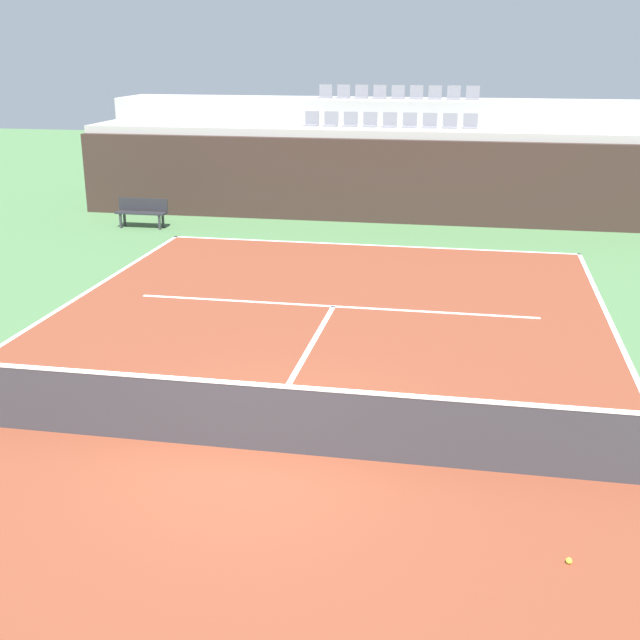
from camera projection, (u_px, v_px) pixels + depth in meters
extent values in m
plane|color=#477042|center=(251.00, 450.00, 10.88)|extent=(80.00, 80.00, 0.00)
cube|color=brown|center=(251.00, 450.00, 10.87)|extent=(11.00, 24.00, 0.01)
cube|color=white|center=(369.00, 245.00, 22.00)|extent=(11.00, 0.10, 0.00)
cube|color=white|center=(333.00, 306.00, 16.83)|extent=(8.26, 0.10, 0.00)
cube|color=white|center=(301.00, 362.00, 13.85)|extent=(0.10, 6.40, 0.00)
cube|color=#33231E|center=(383.00, 182.00, 24.49)|extent=(19.05, 0.30, 2.47)
cube|color=#9E9E99|center=(388.00, 171.00, 25.71)|extent=(19.05, 2.40, 2.70)
cube|color=#9E9E99|center=(396.00, 151.00, 27.84)|extent=(19.05, 2.40, 3.40)
cube|color=slate|center=(311.00, 125.00, 25.71)|extent=(0.44, 0.44, 0.04)
cube|color=slate|center=(312.00, 118.00, 25.83)|extent=(0.44, 0.04, 0.40)
cube|color=slate|center=(330.00, 126.00, 25.60)|extent=(0.44, 0.44, 0.04)
cube|color=slate|center=(331.00, 118.00, 25.72)|extent=(0.44, 0.04, 0.40)
cube|color=slate|center=(350.00, 126.00, 25.49)|extent=(0.44, 0.44, 0.04)
cube|color=slate|center=(351.00, 118.00, 25.61)|extent=(0.44, 0.04, 0.40)
cube|color=slate|center=(369.00, 126.00, 25.39)|extent=(0.44, 0.44, 0.04)
cube|color=slate|center=(370.00, 119.00, 25.50)|extent=(0.44, 0.04, 0.40)
cube|color=slate|center=(389.00, 127.00, 25.28)|extent=(0.44, 0.44, 0.04)
cube|color=slate|center=(390.00, 119.00, 25.39)|extent=(0.44, 0.04, 0.40)
cube|color=slate|center=(409.00, 127.00, 25.17)|extent=(0.44, 0.44, 0.04)
cube|color=slate|center=(410.00, 119.00, 25.28)|extent=(0.44, 0.04, 0.40)
cube|color=slate|center=(429.00, 127.00, 25.06)|extent=(0.44, 0.44, 0.04)
cube|color=slate|center=(430.00, 119.00, 25.18)|extent=(0.44, 0.04, 0.40)
cube|color=slate|center=(450.00, 128.00, 24.95)|extent=(0.44, 0.44, 0.04)
cube|color=slate|center=(450.00, 120.00, 25.07)|extent=(0.44, 0.04, 0.40)
cube|color=slate|center=(470.00, 128.00, 24.84)|extent=(0.44, 0.44, 0.04)
cube|color=slate|center=(471.00, 120.00, 24.96)|extent=(0.44, 0.04, 0.40)
cube|color=slate|center=(325.00, 98.00, 27.72)|extent=(0.44, 0.44, 0.04)
cube|color=slate|center=(326.00, 91.00, 27.84)|extent=(0.44, 0.04, 0.40)
cube|color=slate|center=(343.00, 98.00, 27.61)|extent=(0.44, 0.44, 0.04)
cube|color=slate|center=(344.00, 91.00, 27.73)|extent=(0.44, 0.04, 0.40)
cube|color=slate|center=(361.00, 98.00, 27.51)|extent=(0.44, 0.44, 0.04)
cube|color=slate|center=(362.00, 91.00, 27.62)|extent=(0.44, 0.04, 0.40)
cube|color=slate|center=(379.00, 98.00, 27.40)|extent=(0.44, 0.44, 0.04)
cube|color=slate|center=(380.00, 91.00, 27.51)|extent=(0.44, 0.04, 0.40)
cube|color=slate|center=(397.00, 98.00, 27.29)|extent=(0.44, 0.44, 0.04)
cube|color=slate|center=(398.00, 91.00, 27.41)|extent=(0.44, 0.04, 0.40)
cube|color=slate|center=(416.00, 99.00, 27.18)|extent=(0.44, 0.44, 0.04)
cube|color=slate|center=(417.00, 91.00, 27.30)|extent=(0.44, 0.04, 0.40)
cube|color=slate|center=(435.00, 99.00, 27.07)|extent=(0.44, 0.44, 0.04)
cube|color=slate|center=(435.00, 92.00, 27.19)|extent=(0.44, 0.04, 0.40)
cube|color=slate|center=(453.00, 99.00, 26.96)|extent=(0.44, 0.44, 0.04)
cube|color=slate|center=(454.00, 92.00, 27.08)|extent=(0.44, 0.04, 0.40)
cube|color=slate|center=(472.00, 99.00, 26.85)|extent=(0.44, 0.44, 0.04)
cube|color=slate|center=(473.00, 92.00, 26.97)|extent=(0.44, 0.04, 0.40)
cube|color=#333338|center=(250.00, 418.00, 10.73)|extent=(10.90, 0.02, 0.92)
cube|color=white|center=(249.00, 384.00, 10.57)|extent=(10.90, 0.04, 0.05)
cube|color=#232328|center=(141.00, 213.00, 23.99)|extent=(1.50, 0.40, 0.05)
cube|color=#232328|center=(143.00, 204.00, 24.08)|extent=(1.50, 0.04, 0.36)
cube|color=#2D2D33|center=(121.00, 221.00, 24.04)|extent=(0.06, 0.06, 0.42)
cube|color=#2D2D33|center=(159.00, 223.00, 23.82)|extent=(0.06, 0.06, 0.42)
cube|color=#2D2D33|center=(125.00, 219.00, 24.30)|extent=(0.06, 0.06, 0.42)
cube|color=#2D2D33|center=(163.00, 221.00, 24.09)|extent=(0.06, 0.06, 0.42)
sphere|color=#CCE033|center=(569.00, 561.00, 8.47)|extent=(0.07, 0.07, 0.07)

